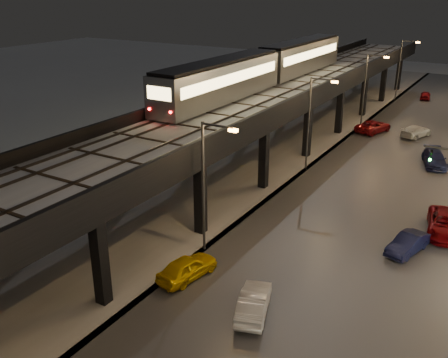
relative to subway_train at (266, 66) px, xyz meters
The scene contains 19 objects.
road_surface 18.27m from the subway_train, ahead, with size 17.00×120.00×0.06m, color #46474D.
under_viaduct_pavement 9.17m from the subway_train, 45.36° to the right, with size 11.00×120.00×0.06m, color #9FA1A8.
elevated_viaduct 6.84m from the subway_train, 66.27° to the right, with size 9.00×100.00×6.30m.
viaduct_trackbed 6.44m from the subway_train, 65.87° to the right, with size 8.40×100.00×0.32m.
viaduct_parapet_streetside 8.95m from the subway_train, 38.92° to the right, with size 0.30×100.00×1.10m, color black.
viaduct_parapet_far 6.06m from the subway_train, 108.49° to the right, with size 0.30×100.00×1.10m, color black.
streetlight_left_1 26.03m from the subway_train, 71.78° to the right, with size 2.57×0.28×9.00m.
streetlight_left_2 10.88m from the subway_train, 38.98° to the right, with size 2.57×0.28×9.00m.
streetlight_left_3 14.40m from the subway_train, 54.86° to the left, with size 2.57×0.28×9.00m.
streetlight_left_4 30.73m from the subway_train, 74.68° to the left, with size 2.57×0.28×9.00m.
subway_train is the anchor object (origin of this frame).
car_taxi 30.40m from the subway_train, 72.51° to the right, with size 1.68×4.19×1.43m, color #E5B702.
car_near_white 33.20m from the subway_train, 64.30° to the right, with size 1.48×4.24×1.40m, color silver.
car_mid_silver 15.91m from the subway_train, 45.21° to the left, with size 2.37×5.14×1.43m, color maroon.
car_mid_dark 19.60m from the subway_train, 35.59° to the left, with size 1.88×4.63×1.34m, color silver.
car_far_white 35.15m from the subway_train, 70.03° to the left, with size 1.46×3.62×1.23m, color maroon.
car_onc_silver 27.76m from the subway_train, 42.16° to the right, with size 1.36×3.89×1.28m, color #0C1133.
car_onc_dark 26.67m from the subway_train, 32.47° to the right, with size 2.53×5.50×1.53m, color maroon.
car_onc_white 19.86m from the subway_train, ahead, with size 1.99×4.90×1.42m, color #181E4A.
Camera 1 is at (15.85, -11.94, 17.05)m, focal length 40.00 mm.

